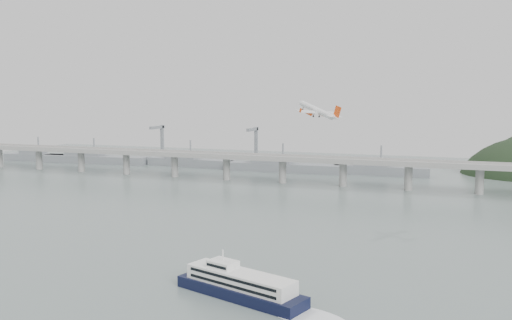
% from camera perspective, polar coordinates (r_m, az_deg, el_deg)
% --- Properties ---
extents(ground, '(900.00, 900.00, 0.00)m').
position_cam_1_polar(ground, '(253.22, -4.36, -9.48)').
color(ground, slate).
rests_on(ground, ground).
extents(bridge, '(800.00, 22.00, 23.90)m').
position_cam_1_polar(bridge, '(436.65, 6.43, -0.33)').
color(bridge, gray).
rests_on(bridge, ground).
extents(distant_fleet, '(453.00, 60.90, 40.00)m').
position_cam_1_polar(distant_fleet, '(553.60, -7.61, -0.08)').
color(distant_fleet, slate).
rests_on(distant_fleet, ground).
extents(ferry, '(81.24, 33.53, 15.77)m').
position_cam_1_polar(ferry, '(195.60, -1.66, -13.05)').
color(ferry, black).
rests_on(ferry, ground).
extents(airliner, '(30.82, 29.55, 12.80)m').
position_cam_1_polar(airliner, '(311.49, 6.52, 5.17)').
color(airliner, white).
rests_on(airliner, ground).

